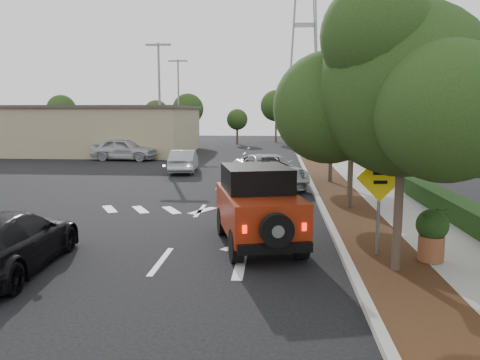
# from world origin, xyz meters

# --- Properties ---
(ground) EXTENTS (120.00, 120.00, 0.00)m
(ground) POSITION_xyz_m (0.00, 0.00, 0.00)
(ground) COLOR black
(ground) RESTS_ON ground
(curb) EXTENTS (0.20, 70.00, 0.15)m
(curb) POSITION_xyz_m (4.60, 12.00, 0.07)
(curb) COLOR #9E9B93
(curb) RESTS_ON ground
(planting_strip) EXTENTS (1.80, 70.00, 0.12)m
(planting_strip) POSITION_xyz_m (5.60, 12.00, 0.06)
(planting_strip) COLOR black
(planting_strip) RESTS_ON ground
(sidewalk) EXTENTS (2.00, 70.00, 0.12)m
(sidewalk) POSITION_xyz_m (7.50, 12.00, 0.06)
(sidewalk) COLOR gray
(sidewalk) RESTS_ON ground
(hedge) EXTENTS (0.80, 70.00, 0.80)m
(hedge) POSITION_xyz_m (8.90, 12.00, 0.40)
(hedge) COLOR black
(hedge) RESTS_ON ground
(commercial_building) EXTENTS (22.00, 12.00, 4.00)m
(commercial_building) POSITION_xyz_m (-16.00, 30.00, 2.00)
(commercial_building) COLOR tan
(commercial_building) RESTS_ON ground
(transmission_tower) EXTENTS (7.00, 4.00, 28.00)m
(transmission_tower) POSITION_xyz_m (6.00, 48.00, 0.00)
(transmission_tower) COLOR slate
(transmission_tower) RESTS_ON ground
(street_tree_near) EXTENTS (3.80, 3.80, 5.92)m
(street_tree_near) POSITION_xyz_m (5.60, -0.50, 0.00)
(street_tree_near) COLOR #1B3210
(street_tree_near) RESTS_ON ground
(street_tree_mid) EXTENTS (3.20, 3.20, 5.32)m
(street_tree_mid) POSITION_xyz_m (5.60, 6.50, 0.00)
(street_tree_mid) COLOR #1B3210
(street_tree_mid) RESTS_ON ground
(street_tree_far) EXTENTS (3.40, 3.40, 5.62)m
(street_tree_far) POSITION_xyz_m (5.60, 13.00, 0.00)
(street_tree_far) COLOR #1B3210
(street_tree_far) RESTS_ON ground
(light_pole_a) EXTENTS (2.00, 0.22, 9.00)m
(light_pole_a) POSITION_xyz_m (-6.50, 26.00, 0.00)
(light_pole_a) COLOR slate
(light_pole_a) RESTS_ON ground
(light_pole_b) EXTENTS (2.00, 0.22, 9.00)m
(light_pole_b) POSITION_xyz_m (-7.50, 38.00, 0.00)
(light_pole_b) COLOR slate
(light_pole_b) RESTS_ON ground
(red_jeep) EXTENTS (2.75, 4.48, 2.20)m
(red_jeep) POSITION_xyz_m (2.32, 1.76, 1.11)
(red_jeep) COLOR black
(red_jeep) RESTS_ON ground
(silver_suv_ahead) EXTENTS (4.36, 6.23, 1.58)m
(silver_suv_ahead) POSITION_xyz_m (2.45, 11.85, 0.79)
(silver_suv_ahead) COLOR #B2B6BA
(silver_suv_ahead) RESTS_ON ground
(black_suv_oncoming) EXTENTS (2.37, 5.12, 1.45)m
(black_suv_oncoming) POSITION_xyz_m (-3.41, -1.02, 0.72)
(black_suv_oncoming) COLOR black
(black_suv_oncoming) RESTS_ON ground
(silver_sedan_oncoming) EXTENTS (1.84, 4.29, 1.38)m
(silver_sedan_oncoming) POSITION_xyz_m (-2.81, 16.99, 0.69)
(silver_sedan_oncoming) COLOR #989B9F
(silver_sedan_oncoming) RESTS_ON ground
(parked_suv) EXTENTS (5.11, 2.48, 1.68)m
(parked_suv) POSITION_xyz_m (-8.70, 23.49, 0.84)
(parked_suv) COLOR #AEB1B7
(parked_suv) RESTS_ON ground
(speed_hump_sign) EXTENTS (1.20, 0.15, 2.57)m
(speed_hump_sign) POSITION_xyz_m (5.40, 0.57, 1.78)
(speed_hump_sign) COLOR slate
(speed_hump_sign) RESTS_ON ground
(terracotta_planter) EXTENTS (0.76, 0.76, 1.33)m
(terracotta_planter) POSITION_xyz_m (6.60, 0.20, 0.90)
(terracotta_planter) COLOR brown
(terracotta_planter) RESTS_ON ground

